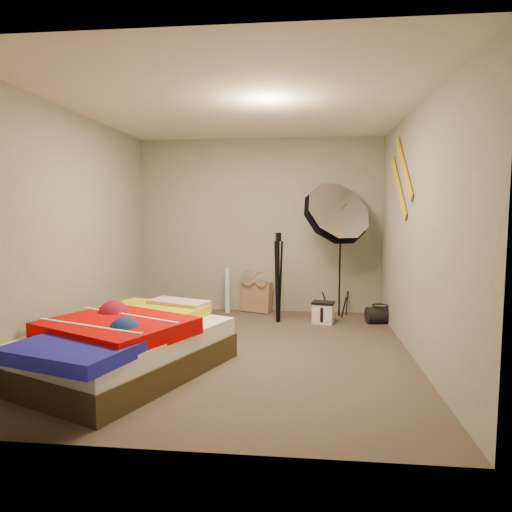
# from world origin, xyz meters

# --- Properties ---
(floor) EXTENTS (4.00, 4.00, 0.00)m
(floor) POSITION_xyz_m (0.00, 0.00, 0.00)
(floor) COLOR brown
(floor) RESTS_ON ground
(ceiling) EXTENTS (4.00, 4.00, 0.00)m
(ceiling) POSITION_xyz_m (0.00, 0.00, 2.50)
(ceiling) COLOR silver
(ceiling) RESTS_ON wall_back
(wall_back) EXTENTS (3.50, 0.00, 3.50)m
(wall_back) POSITION_xyz_m (0.00, 2.00, 1.25)
(wall_back) COLOR #9A9D8E
(wall_back) RESTS_ON floor
(wall_front) EXTENTS (3.50, 0.00, 3.50)m
(wall_front) POSITION_xyz_m (0.00, -2.00, 1.25)
(wall_front) COLOR #9A9D8E
(wall_front) RESTS_ON floor
(wall_left) EXTENTS (0.00, 4.00, 4.00)m
(wall_left) POSITION_xyz_m (-1.75, 0.00, 1.25)
(wall_left) COLOR #9A9D8E
(wall_left) RESTS_ON floor
(wall_right) EXTENTS (0.00, 4.00, 4.00)m
(wall_right) POSITION_xyz_m (1.75, 0.00, 1.25)
(wall_right) COLOR #9A9D8E
(wall_right) RESTS_ON floor
(tote_bag) EXTENTS (0.49, 0.34, 0.46)m
(tote_bag) POSITION_xyz_m (-0.03, 1.90, 0.22)
(tote_bag) COLOR #9F7858
(tote_bag) RESTS_ON floor
(wrapping_roll) EXTENTS (0.10, 0.20, 0.65)m
(wrapping_roll) POSITION_xyz_m (-0.44, 1.79, 0.32)
(wrapping_roll) COLOR #5EA1CA
(wrapping_roll) RESTS_ON floor
(camera_case) EXTENTS (0.30, 0.24, 0.26)m
(camera_case) POSITION_xyz_m (0.91, 1.32, 0.13)
(camera_case) COLOR silver
(camera_case) RESTS_ON floor
(duffel_bag) EXTENTS (0.38, 0.27, 0.21)m
(duffel_bag) POSITION_xyz_m (1.65, 1.40, 0.11)
(duffel_bag) COLOR black
(duffel_bag) RESTS_ON floor
(wall_stripe_upper) EXTENTS (0.02, 0.91, 0.78)m
(wall_stripe_upper) POSITION_xyz_m (1.73, 0.60, 1.95)
(wall_stripe_upper) COLOR gold
(wall_stripe_upper) RESTS_ON wall_right
(wall_stripe_lower) EXTENTS (0.02, 0.91, 0.78)m
(wall_stripe_lower) POSITION_xyz_m (1.73, 0.85, 1.75)
(wall_stripe_lower) COLOR gold
(wall_stripe_lower) RESTS_ON wall_right
(bed) EXTENTS (1.88, 2.26, 0.54)m
(bed) POSITION_xyz_m (-0.95, -0.73, 0.27)
(bed) COLOR #41321D
(bed) RESTS_ON floor
(photo_umbrella) EXTENTS (0.98, 1.00, 1.95)m
(photo_umbrella) POSITION_xyz_m (1.05, 1.60, 1.40)
(photo_umbrella) COLOR black
(photo_umbrella) RESTS_ON floor
(camera_tripod) EXTENTS (0.08, 0.08, 1.19)m
(camera_tripod) POSITION_xyz_m (0.32, 1.32, 0.68)
(camera_tripod) COLOR black
(camera_tripod) RESTS_ON floor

